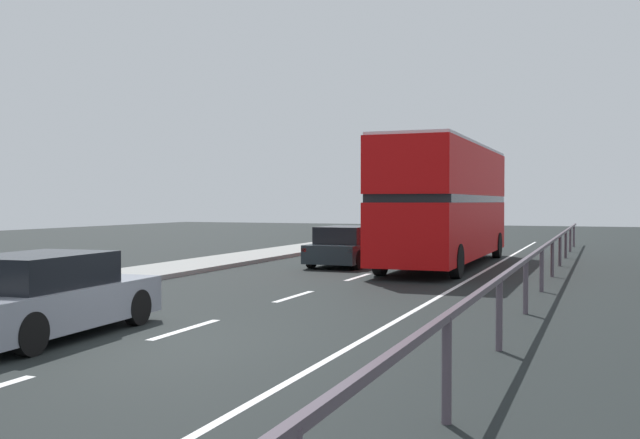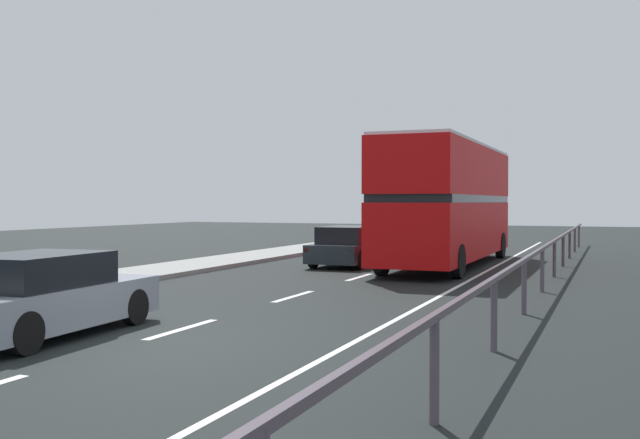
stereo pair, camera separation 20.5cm
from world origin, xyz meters
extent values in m
cube|color=black|center=(0.00, 0.00, -0.05)|extent=(73.03, 120.00, 0.10)
cube|color=silver|center=(0.00, 1.23, 0.00)|extent=(0.16, 2.16, 0.01)
cube|color=silver|center=(0.00, 5.95, 0.00)|extent=(0.16, 2.16, 0.01)
cube|color=silver|center=(0.00, 10.66, 0.00)|extent=(0.16, 2.16, 0.01)
cube|color=silver|center=(0.00, 15.38, 0.00)|extent=(0.16, 2.16, 0.01)
cube|color=silver|center=(0.00, 20.10, 0.00)|extent=(0.16, 2.16, 0.01)
cube|color=silver|center=(0.00, 24.81, 0.00)|extent=(0.16, 2.16, 0.01)
cube|color=silver|center=(0.00, 29.53, 0.00)|extent=(0.16, 2.16, 0.01)
cube|color=silver|center=(3.15, 9.00, 0.00)|extent=(0.12, 46.00, 0.01)
cube|color=#514650|center=(5.29, 9.00, 1.06)|extent=(0.08, 42.00, 0.08)
cylinder|color=#514650|center=(5.29, -2.45, 0.53)|extent=(0.10, 0.10, 1.06)
cylinder|color=#514650|center=(5.29, 1.36, 0.53)|extent=(0.10, 0.10, 1.06)
cylinder|color=#514650|center=(5.29, 5.18, 0.53)|extent=(0.10, 0.10, 1.06)
cylinder|color=#514650|center=(5.29, 9.00, 0.53)|extent=(0.10, 0.10, 1.06)
cylinder|color=#514650|center=(5.29, 12.82, 0.53)|extent=(0.10, 0.10, 1.06)
cylinder|color=#514650|center=(5.29, 16.64, 0.53)|extent=(0.10, 0.10, 1.06)
cylinder|color=#514650|center=(5.29, 20.45, 0.53)|extent=(0.10, 0.10, 1.06)
cylinder|color=#514650|center=(5.29, 24.27, 0.53)|extent=(0.10, 0.10, 1.06)
cylinder|color=#514650|center=(5.29, 28.09, 0.53)|extent=(0.10, 0.10, 1.06)
cube|color=red|center=(1.62, 15.38, 1.27)|extent=(2.50, 11.29, 1.83)
cube|color=black|center=(1.62, 15.38, 2.30)|extent=(2.52, 10.84, 0.24)
cube|color=red|center=(1.62, 15.38, 3.24)|extent=(2.50, 11.29, 1.64)
cube|color=silver|center=(1.62, 15.38, 4.11)|extent=(2.45, 11.06, 0.10)
cube|color=black|center=(1.63, 21.00, 1.36)|extent=(2.23, 0.04, 1.28)
cube|color=yellow|center=(1.63, 21.00, 3.65)|extent=(1.49, 0.04, 0.28)
cylinder|color=black|center=(0.49, 19.62, 0.50)|extent=(0.28, 1.00, 1.00)
cylinder|color=black|center=(2.77, 19.62, 0.50)|extent=(0.28, 1.00, 1.00)
cylinder|color=black|center=(0.47, 11.34, 0.50)|extent=(0.28, 1.00, 1.00)
cylinder|color=black|center=(2.75, 11.33, 0.50)|extent=(0.28, 1.00, 1.00)
cube|color=gray|center=(-1.79, -0.12, 0.50)|extent=(2.00, 4.27, 0.65)
cube|color=black|center=(-1.78, -0.33, 1.10)|extent=(1.69, 2.38, 0.54)
cylinder|color=black|center=(-2.67, 1.22, 0.32)|extent=(0.23, 0.65, 0.64)
cylinder|color=black|center=(-1.05, 1.31, 0.32)|extent=(0.23, 0.65, 0.64)
cylinder|color=black|center=(-0.90, -1.47, 0.32)|extent=(0.23, 0.65, 0.64)
cube|color=#1F292E|center=(-1.57, 14.25, 0.49)|extent=(1.80, 4.11, 0.61)
cube|color=black|center=(-1.57, 14.04, 1.08)|extent=(1.57, 2.26, 0.57)
cube|color=red|center=(-2.37, 12.23, 0.64)|extent=(0.16, 0.06, 0.12)
cube|color=red|center=(-0.80, 12.23, 0.64)|extent=(0.16, 0.06, 0.12)
cylinder|color=black|center=(-2.37, 15.60, 0.32)|extent=(0.20, 0.64, 0.64)
cylinder|color=black|center=(-0.76, 15.59, 0.32)|extent=(0.20, 0.64, 0.64)
cylinder|color=black|center=(-2.39, 12.90, 0.32)|extent=(0.20, 0.64, 0.64)
cylinder|color=black|center=(-0.77, 12.90, 0.32)|extent=(0.20, 0.64, 0.64)
camera|label=1|loc=(6.75, -9.62, 2.21)|focal=41.06mm
camera|label=2|loc=(6.94, -9.55, 2.21)|focal=41.06mm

